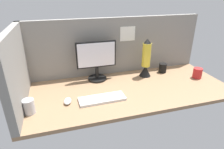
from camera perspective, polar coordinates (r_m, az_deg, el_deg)
The scene contains 10 objects.
ground_plane at distance 173.57cm, azimuth 4.90°, elevation -4.32°, with size 180.00×80.00×3.00cm, color #8C6B4C.
cubicle_wall_back at distance 195.04cm, azimuth 1.26°, elevation 8.53°, with size 180.00×5.50×56.44cm.
cubicle_wall_side at distance 154.15cm, azimuth -26.67°, elevation 1.40°, with size 5.00×80.00×56.44cm, color gray.
monitor at distance 180.42cm, azimuth -4.67°, elevation 4.52°, with size 37.45×18.00×37.71cm.
keyboard at distance 153.83cm, azimuth -2.97°, elevation -7.27°, with size 37.00×13.00×2.00cm, color silver.
mouse at distance 153.49cm, azimuth -13.12°, elevation -7.73°, with size 5.60×9.60×3.40cm, color silver.
mug_steel at distance 148.54cm, azimuth -23.60°, elevation -8.78°, with size 8.01×8.01×10.97cm.
mug_black_travel at distance 208.38cm, azimuth 14.92°, elevation 1.92°, with size 7.98×7.98×9.56cm.
mug_red_plastic at distance 206.43cm, azimuth 24.18°, elevation 0.39°, with size 8.62×8.62×10.12cm.
lava_lamp at distance 191.81cm, azimuth 10.11°, elevation 4.02°, with size 11.66×11.66×38.17cm.
Camera 1 is at (-56.82, -141.18, 81.96)cm, focal length 30.58 mm.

